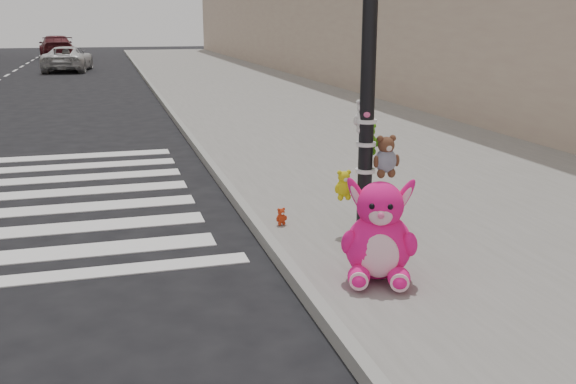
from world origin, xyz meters
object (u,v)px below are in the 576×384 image
object	(u,v)px
pink_bunny	(379,238)
car_white_near	(68,59)
signal_pole	(370,90)
red_teddy	(281,216)

from	to	relation	value
pink_bunny	car_white_near	xyz separation A→B (m)	(-4.09, 29.38, 0.07)
signal_pole	red_teddy	size ratio (longest dim) A/B	18.90
signal_pole	car_white_near	xyz separation A→B (m)	(-4.48, 28.15, -1.16)
signal_pole	pink_bunny	xyz separation A→B (m)	(-0.38, -1.23, -1.23)
signal_pole	car_white_near	size ratio (longest dim) A/B	0.91
signal_pole	red_teddy	distance (m)	1.84
pink_bunny	red_teddy	distance (m)	1.91
signal_pole	car_white_near	distance (m)	28.53
car_white_near	signal_pole	bearing A→B (deg)	104.82
pink_bunny	red_teddy	xyz separation A→B (m)	(-0.45, 1.83, -0.30)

